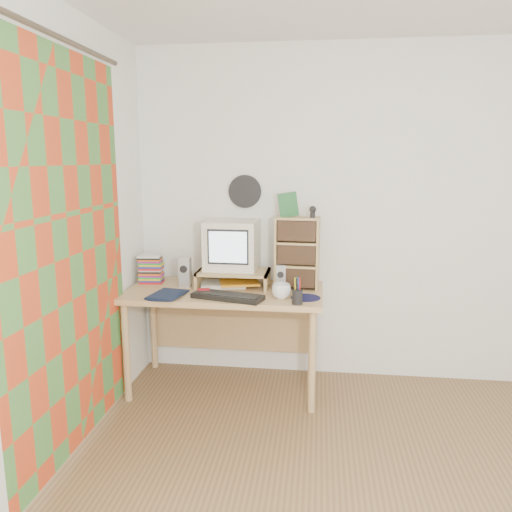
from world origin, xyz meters
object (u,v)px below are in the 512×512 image
(keyboard, at_px, (228,296))
(dvd_stack, at_px, (151,267))
(mug, at_px, (281,291))
(desk, at_px, (226,305))
(crt_monitor, at_px, (231,245))
(diary, at_px, (154,292))
(cd_rack, at_px, (297,253))

(keyboard, distance_m, dvd_stack, 0.76)
(dvd_stack, height_order, mug, dvd_stack)
(desk, distance_m, mug, 0.52)
(crt_monitor, distance_m, diary, 0.66)
(cd_rack, xyz_separation_m, diary, (-0.96, -0.33, -0.23))
(cd_rack, relative_size, mug, 4.09)
(keyboard, relative_size, dvd_stack, 2.02)
(cd_rack, distance_m, diary, 1.05)
(mug, relative_size, diary, 0.51)
(mug, bearing_deg, crt_monitor, 140.82)
(desk, distance_m, cd_rack, 0.65)
(keyboard, height_order, mug, mug)
(desk, distance_m, keyboard, 0.34)
(desk, xyz_separation_m, cd_rack, (0.51, 0.06, 0.39))
(dvd_stack, bearing_deg, cd_rack, -6.16)
(keyboard, xyz_separation_m, dvd_stack, (-0.66, 0.37, 0.10))
(dvd_stack, xyz_separation_m, diary, (0.14, -0.35, -0.09))
(crt_monitor, bearing_deg, mug, -37.90)
(desk, bearing_deg, diary, -148.73)
(mug, bearing_deg, desk, 150.95)
(crt_monitor, xyz_separation_m, dvd_stack, (-0.62, -0.01, -0.18))
(dvd_stack, distance_m, cd_rack, 1.11)
(desk, bearing_deg, mug, -29.05)
(dvd_stack, relative_size, diary, 0.96)
(mug, bearing_deg, diary, -177.45)
(desk, bearing_deg, dvd_stack, 172.54)
(desk, relative_size, mug, 11.04)
(cd_rack, height_order, diary, cd_rack)
(cd_rack, bearing_deg, keyboard, -137.85)
(cd_rack, bearing_deg, mug, -103.32)
(mug, distance_m, diary, 0.87)
(desk, xyz_separation_m, dvd_stack, (-0.59, 0.08, 0.25))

